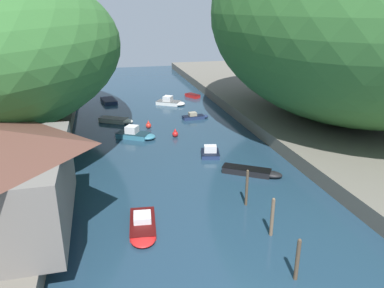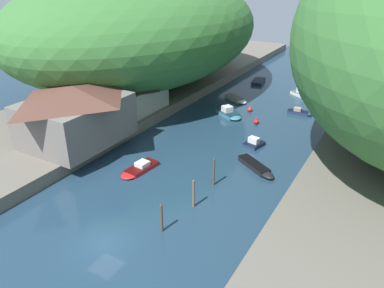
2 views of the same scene
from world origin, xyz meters
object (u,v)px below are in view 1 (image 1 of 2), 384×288
Objects in this scene: boat_yellow_tender at (137,134)px; person_by_boathouse at (41,162)px; boat_white_cruiser at (196,117)px; boat_far_upstream at (108,100)px; boat_far_right_bank at (210,152)px; boat_open_rowboat at (191,95)px; person_on_quay at (13,244)px; boat_mid_channel at (254,172)px; channel_buoy_near at (175,134)px; boat_moored_right at (118,120)px; channel_buoy_far at (148,125)px; boathouse_shed at (23,133)px; boat_near_quay at (143,226)px; boat_red_skiff at (171,102)px.

boat_yellow_tender is 15.82m from person_by_boathouse.
boat_far_upstream is at bearing -144.44° from boat_white_cruiser.
boat_far_right_bank is 29.55m from boat_open_rowboat.
boat_mid_channel is at bearing -80.60° from person_on_quay.
boat_far_right_bank reaches higher than channel_buoy_near.
person_by_boathouse is (-22.43, -33.25, 2.25)m from boat_open_rowboat.
boat_moored_right is at bearing -95.95° from boat_far_upstream.
boat_open_rowboat is at bearing 59.12° from channel_buoy_far.
boathouse_shed is 26.71m from boat_white_cruiser.
boat_open_rowboat is (4.84, 29.15, -0.07)m from boat_far_right_bank.
person_on_quay is at bearing 29.70° from boat_near_quay.
person_by_boathouse reaches higher than boat_mid_channel.
person_on_quay is at bearing 8.90° from boat_yellow_tender.
boathouse_shed reaches higher than boat_red_skiff.
boat_red_skiff is 6.86m from boat_open_rowboat.
boat_mid_channel is at bearing -53.26° from boat_far_right_bank.
boathouse_shed is 31.07m from boat_far_upstream.
boat_yellow_tender reaches higher than boat_moored_right.
boathouse_shed is at bearing -158.03° from boat_open_rowboat.
boat_red_skiff is 3.18× the size of person_by_boathouse.
boat_near_quay is at bearing 31.67° from boat_moored_right.
person_by_boathouse is (-12.02, -15.84, 2.11)m from channel_buoy_far.
channel_buoy_near is at bearing -79.99° from boat_far_upstream.
boat_moored_right is 12.99m from boat_red_skiff.
boat_white_cruiser reaches higher than boat_far_upstream.
boat_near_quay is 14.18m from boat_mid_channel.
boat_moored_right is at bearing -32.34° from person_on_quay.
person_by_boathouse reaches higher than boat_open_rowboat.
boat_far_upstream is 37.84m from boat_mid_channel.
boat_far_right_bank is 3.05× the size of channel_buoy_near.
boat_far_right_bank is at bearing 74.04° from boat_yellow_tender.
boathouse_shed is at bearing -155.74° from channel_buoy_near.
boat_far_upstream is 3.48× the size of person_by_boathouse.
boat_far_upstream is 5.04× the size of channel_buoy_far.
boat_open_rowboat is 40.18m from person_by_boathouse.
person_by_boathouse is (-8.23, 9.50, 2.27)m from boat_near_quay.
boat_near_quay is at bearing -111.70° from boat_far_right_bank.
person_on_quay is (-8.21, -3.62, 2.27)m from boat_near_quay.
boathouse_shed is 1.81× the size of boat_yellow_tender.
boat_mid_channel reaches higher than boat_open_rowboat.
boat_yellow_tender is at bearing -118.78° from channel_buoy_far.
boat_near_quay is (0.30, -29.21, -0.03)m from boat_moored_right.
boat_far_upstream is (8.91, 29.50, -4.02)m from boathouse_shed.
boat_white_cruiser reaches higher than boat_open_rowboat.
boathouse_shed is 1.70× the size of boat_mid_channel.
boathouse_shed is 1.69× the size of boat_far_upstream.
boat_far_right_bank reaches higher than boat_far_upstream.
boat_yellow_tender is at bearing 6.90° from boat_red_skiff.
channel_buoy_far is at bearing -149.43° from boat_open_rowboat.
boat_yellow_tender reaches higher than boat_white_cruiser.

